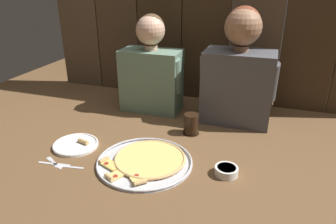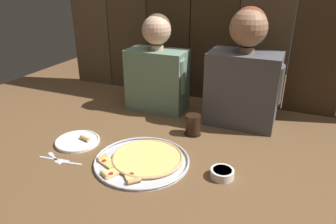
% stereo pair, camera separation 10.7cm
% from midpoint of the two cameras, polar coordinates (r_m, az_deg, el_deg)
% --- Properties ---
extents(ground_plane, '(3.20, 3.20, 0.00)m').
position_cam_midpoint_polar(ground_plane, '(1.51, 1.23, -7.84)').
color(ground_plane, brown).
extents(pizza_tray, '(0.44, 0.44, 0.03)m').
position_cam_midpoint_polar(pizza_tray, '(1.45, -2.36, -8.75)').
color(pizza_tray, silver).
rests_on(pizza_tray, ground).
extents(dinner_plate, '(0.22, 0.22, 0.03)m').
position_cam_midpoint_polar(dinner_plate, '(1.65, -14.44, -5.22)').
color(dinner_plate, white).
rests_on(dinner_plate, ground).
extents(drinking_glass, '(0.09, 0.09, 0.11)m').
position_cam_midpoint_polar(drinking_glass, '(1.68, 6.41, -2.39)').
color(drinking_glass, black).
rests_on(drinking_glass, ground).
extents(dipping_bowl, '(0.10, 0.10, 0.04)m').
position_cam_midpoint_polar(dipping_bowl, '(1.37, 12.13, -10.91)').
color(dipping_bowl, white).
rests_on(dipping_bowl, ground).
extents(table_fork, '(0.12, 0.07, 0.01)m').
position_cam_midpoint_polar(table_fork, '(1.56, -18.32, -7.91)').
color(table_fork, silver).
rests_on(table_fork, ground).
extents(table_knife, '(0.16, 0.03, 0.01)m').
position_cam_midpoint_polar(table_knife, '(1.55, -18.25, -8.23)').
color(table_knife, silver).
rests_on(table_knife, ground).
extents(table_spoon, '(0.14, 0.04, 0.01)m').
position_cam_midpoint_polar(table_spoon, '(1.51, -16.81, -8.69)').
color(table_spoon, silver).
rests_on(table_spoon, ground).
extents(diner_left, '(0.40, 0.20, 0.59)m').
position_cam_midpoint_polar(diner_left, '(1.92, -0.43, 7.98)').
color(diner_left, slate).
rests_on(diner_left, ground).
extents(diner_right, '(0.42, 0.23, 0.65)m').
position_cam_midpoint_polar(diner_right, '(1.78, 15.41, 6.81)').
color(diner_right, '#4C4C51').
rests_on(diner_right, ground).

